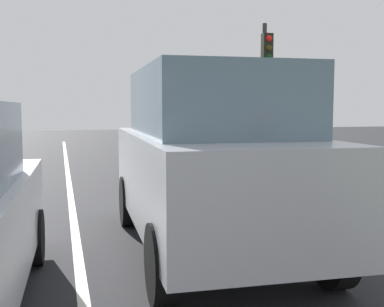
# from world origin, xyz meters

# --- Properties ---
(ground_plane) EXTENTS (60.00, 60.00, 0.00)m
(ground_plane) POSITION_xyz_m (0.00, 14.00, 0.00)
(ground_plane) COLOR #262628
(lane_line_center) EXTENTS (0.12, 32.00, 0.01)m
(lane_line_center) POSITION_xyz_m (-0.70, 14.00, 0.00)
(lane_line_center) COLOR silver
(lane_line_center) RESTS_ON ground
(lane_line_right_edge) EXTENTS (0.12, 32.00, 0.01)m
(lane_line_right_edge) POSITION_xyz_m (3.60, 14.00, 0.00)
(lane_line_right_edge) COLOR silver
(lane_line_right_edge) RESTS_ON ground
(curb_right) EXTENTS (0.24, 48.00, 0.12)m
(curb_right) POSITION_xyz_m (4.10, 14.00, 0.06)
(curb_right) COLOR #9E9B93
(curb_right) RESTS_ON ground
(car_suv_ahead) EXTENTS (2.11, 4.57, 2.28)m
(car_suv_ahead) POSITION_xyz_m (0.92, 9.17, 1.17)
(car_suv_ahead) COLOR #B7BABF
(car_suv_ahead) RESTS_ON ground
(traffic_light_near_right) EXTENTS (0.32, 0.50, 4.44)m
(traffic_light_near_right) POSITION_xyz_m (5.38, 17.49, 2.96)
(traffic_light_near_right) COLOR #2D2D2D
(traffic_light_near_right) RESTS_ON ground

